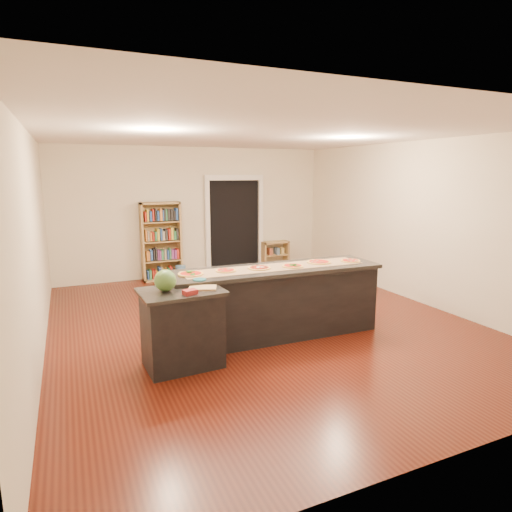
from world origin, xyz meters
name	(u,v)px	position (x,y,z in m)	size (l,w,h in m)	color
room	(261,232)	(0.00, 0.00, 1.40)	(6.00, 7.00, 2.80)	beige
doorway	(234,220)	(0.90, 3.46, 1.20)	(1.40, 0.09, 2.21)	black
kitchen_island	(275,301)	(-0.04, -0.56, 0.49)	(2.96, 0.80, 0.98)	black
side_counter	(182,328)	(-1.47, -0.98, 0.47)	(0.94, 0.68, 0.93)	black
bookshelf	(161,241)	(-0.82, 3.30, 0.83)	(0.83, 0.29, 1.66)	tan
low_shelf	(275,255)	(1.87, 3.31, 0.33)	(0.65, 0.28, 0.65)	tan
waste_bin	(181,273)	(-0.48, 3.08, 0.16)	(0.22, 0.22, 0.32)	#4F81B1
kraft_paper	(275,267)	(-0.04, -0.54, 0.98)	(2.57, 0.46, 0.00)	#956E4C
watermelon	(165,281)	(-1.64, -0.96, 1.05)	(0.25, 0.25, 0.25)	#144214
cutting_board	(203,288)	(-1.22, -1.03, 0.94)	(0.32, 0.21, 0.02)	tan
package_red	(190,292)	(-1.42, -1.20, 0.95)	(0.15, 0.11, 0.05)	maroon
package_teal	(200,281)	(-1.19, -0.80, 0.96)	(0.16, 0.16, 0.06)	#195966
pizza_a	(191,274)	(-1.22, -0.50, 0.99)	(0.31, 0.31, 0.02)	tan
pizza_b	(226,270)	(-0.75, -0.50, 0.99)	(0.28, 0.28, 0.02)	tan
pizza_c	(259,268)	(-0.27, -0.53, 0.99)	(0.31, 0.31, 0.02)	tan
pizza_d	(293,266)	(0.20, -0.61, 0.99)	(0.29, 0.29, 0.02)	tan
pizza_e	(319,262)	(0.67, -0.53, 0.99)	(0.33, 0.33, 0.02)	tan
pizza_f	(350,261)	(1.14, -0.64, 0.99)	(0.30, 0.30, 0.02)	tan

